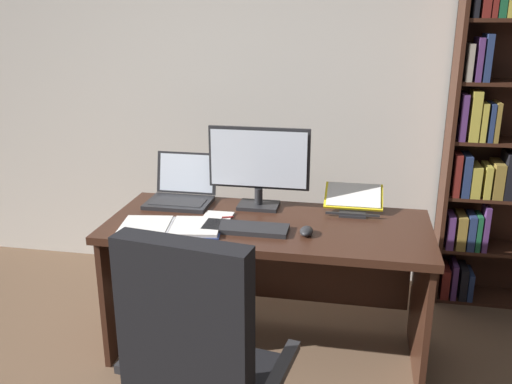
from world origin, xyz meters
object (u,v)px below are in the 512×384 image
Objects in this scene: open_binder at (171,227)px; keyboard at (246,228)px; office_chair at (201,384)px; monitor at (259,167)px; computer_mouse at (306,231)px; reading_stand_with_book at (353,199)px; desk at (270,253)px; pen at (220,217)px; notepad at (216,219)px; bookshelf at (499,144)px; laptop at (181,192)px.

keyboard is at bearing -0.94° from open_binder.
monitor reaches higher than office_chair.
keyboard is 0.30m from computer_mouse.
monitor is 0.54m from reading_stand_with_book.
computer_mouse is (0.21, -0.20, 0.22)m from desk.
open_binder is at bearing -132.55° from monitor.
computer_mouse reaches higher than pen.
open_binder is at bearing -138.45° from notepad.
laptop is at bearing -161.60° from bookshelf.
laptop is 1.68× the size of notepad.
reading_stand_with_book is at bearing 22.59° from notepad.
laptop reaches higher than keyboard.
bookshelf is 1.44m from computer_mouse.
monitor is 0.48m from laptop.
monitor is at bearing -174.09° from reading_stand_with_book.
bookshelf is at bearing 24.15° from monitor.
reading_stand_with_book is 0.75m from notepad.
bookshelf is at bearing 42.46° from computer_mouse.
reading_stand_with_book is (0.52, 1.22, 0.35)m from office_chair.
laptop is at bearing 137.52° from notepad.
monitor reaches higher than notepad.
office_chair is 1.98× the size of open_binder.
keyboard is 0.22m from notepad.
open_binder is at bearing -152.67° from reading_stand_with_book.
monitor is 0.37m from notepad.
laptop is 0.38m from pen.
laptop is (-0.45, 0.01, -0.18)m from monitor.
office_chair reaches higher than computer_mouse.
reading_stand_with_book is 0.58× the size of open_binder.
reading_stand_with_book is at bearing 62.33° from computer_mouse.
desk is at bearing 18.51° from pen.
monitor reaches higher than desk.
monitor is (-0.09, 0.15, 0.44)m from desk.
open_binder is 2.57× the size of notepad.
notepad reaches higher than desk.
laptop is 0.58m from keyboard.
office_chair is 0.90m from open_binder.
pen is (-0.16, -0.24, -0.22)m from monitor.
open_binder is at bearing -79.44° from laptop.
open_binder is (-0.88, -0.46, -0.05)m from reading_stand_with_book.
laptop is at bearing 139.59° from pen.
notepad is (0.27, -0.24, -0.05)m from laptop.
desk is 1.02m from office_chair.
desk is 4.67× the size of laptop.
keyboard and open_binder have the same top height.
reading_stand_with_book is at bearing 75.90° from office_chair.
notepad is at bearing -127.56° from monitor.
notepad is at bearing -151.20° from bookshelf.
desk is at bearing -148.98° from bookshelf.
office_chair is at bearing -72.80° from open_binder.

